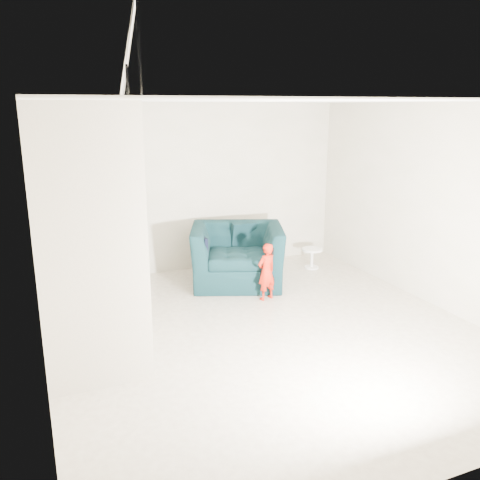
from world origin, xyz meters
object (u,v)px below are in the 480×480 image
at_px(side_table, 312,255).
at_px(staircase, 84,265).
at_px(toddler, 266,272).
at_px(armchair, 237,255).

xyz_separation_m(side_table, staircase, (-3.79, -1.43, 0.72)).
bearing_deg(toddler, armchair, -98.56).
relative_size(toddler, side_table, 2.39).
bearing_deg(side_table, staircase, -159.33).
distance_m(toddler, staircase, 2.57).
distance_m(armchair, toddler, 0.81).
bearing_deg(armchair, toddler, -60.73).
bearing_deg(armchair, staircase, -130.57).
xyz_separation_m(armchair, toddler, (0.11, -0.80, -0.04)).
distance_m(armchair, side_table, 1.46).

